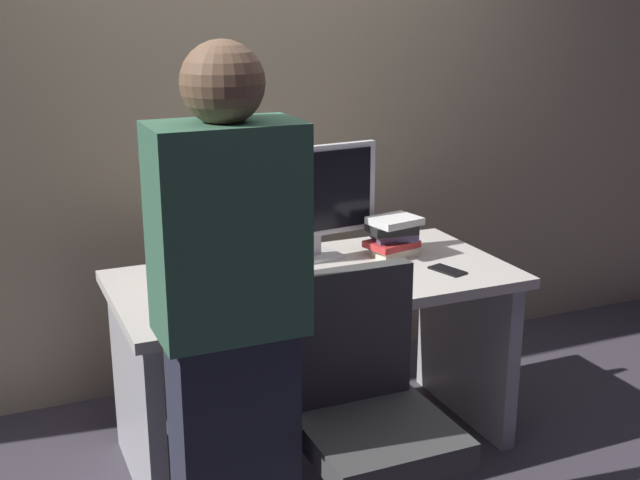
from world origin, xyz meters
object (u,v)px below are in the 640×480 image
at_px(mouse, 385,266).
at_px(book_stack, 393,235).
at_px(monitor, 315,196).
at_px(cell_phone, 447,270).
at_px(cup_by_monitor, 168,273).
at_px(office_chair, 369,437).
at_px(person_at_desk, 231,334).
at_px(keyboard, 318,279).
at_px(desk, 315,329).
at_px(cup_near_keyboard, 223,284).

xyz_separation_m(mouse, book_stack, (0.12, 0.15, 0.07)).
xyz_separation_m(monitor, cell_phone, (0.40, -0.35, -0.25)).
height_order(mouse, cup_by_monitor, cup_by_monitor).
distance_m(mouse, cup_by_monitor, 0.82).
bearing_deg(office_chair, monitor, 77.76).
bearing_deg(person_at_desk, cup_by_monitor, 89.30).
height_order(monitor, keyboard, monitor).
height_order(office_chair, cell_phone, office_chair).
xyz_separation_m(cup_by_monitor, book_stack, (0.91, -0.03, 0.05)).
relative_size(desk, cup_by_monitor, 18.59).
bearing_deg(book_stack, cup_near_keyboard, -166.74).
bearing_deg(book_stack, monitor, 163.07).
height_order(desk, cup_by_monitor, cup_by_monitor).
bearing_deg(keyboard, book_stack, 24.41).
bearing_deg(office_chair, cup_by_monitor, 117.56).
bearing_deg(person_at_desk, office_chair, -1.73).
height_order(cup_by_monitor, cell_phone, cup_by_monitor).
height_order(office_chair, cup_near_keyboard, office_chair).
bearing_deg(monitor, office_chair, -102.24).
relative_size(mouse, cup_by_monitor, 1.23).
xyz_separation_m(cup_near_keyboard, cup_by_monitor, (-0.14, 0.21, -0.01)).
distance_m(desk, keyboard, 0.24).
bearing_deg(cup_near_keyboard, book_stack, 13.26).
relative_size(monitor, keyboard, 1.26).
relative_size(office_chair, cell_phone, 6.53).
height_order(keyboard, cup_by_monitor, cup_by_monitor).
bearing_deg(person_at_desk, keyboard, 48.71).
distance_m(person_at_desk, keyboard, 0.79).
distance_m(book_stack, cell_phone, 0.29).
height_order(office_chair, cup_by_monitor, office_chair).
distance_m(person_at_desk, cell_phone, 1.14).
height_order(cup_by_monitor, book_stack, book_stack).
bearing_deg(cell_phone, book_stack, 94.90).
distance_m(monitor, keyboard, 0.37).
height_order(mouse, cell_phone, mouse).
xyz_separation_m(desk, cell_phone, (0.48, -0.17, 0.23)).
distance_m(monitor, book_stack, 0.36).
relative_size(office_chair, book_stack, 4.21).
distance_m(desk, cup_by_monitor, 0.60).
distance_m(desk, cell_phone, 0.56).
bearing_deg(cup_near_keyboard, mouse, 2.90).
bearing_deg(desk, monitor, 66.31).
xyz_separation_m(keyboard, cup_by_monitor, (-0.51, 0.20, 0.03)).
bearing_deg(keyboard, monitor, 70.82).
xyz_separation_m(desk, monitor, (0.08, 0.18, 0.48)).
relative_size(desk, book_stack, 6.76).
height_order(office_chair, mouse, office_chair).
relative_size(monitor, cup_by_monitor, 6.65).
bearing_deg(person_at_desk, cup_near_keyboard, 75.34).
distance_m(desk, cup_near_keyboard, 0.48).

